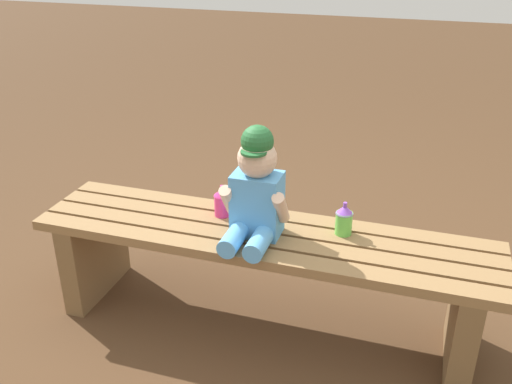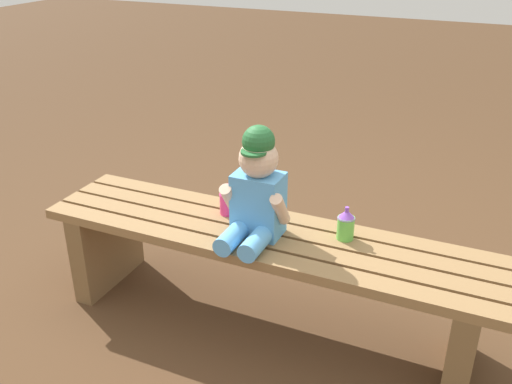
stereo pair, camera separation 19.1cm
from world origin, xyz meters
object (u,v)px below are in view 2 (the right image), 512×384
(park_bench, at_px, (263,262))
(child_figure, at_px, (256,190))
(sippy_cup_right, at_px, (346,224))
(sippy_cup_left, at_px, (228,200))

(park_bench, relative_size, child_figure, 4.16)
(park_bench, relative_size, sippy_cup_right, 13.57)
(sippy_cup_right, bearing_deg, child_figure, -160.21)
(park_bench, height_order, sippy_cup_left, sippy_cup_left)
(sippy_cup_left, bearing_deg, park_bench, -22.41)
(park_bench, bearing_deg, sippy_cup_right, 14.92)
(sippy_cup_left, xyz_separation_m, sippy_cup_right, (0.46, 0.00, 0.00))
(child_figure, distance_m, sippy_cup_left, 0.23)
(child_figure, xyz_separation_m, sippy_cup_left, (-0.17, 0.11, -0.12))
(sippy_cup_left, relative_size, sippy_cup_right, 1.00)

